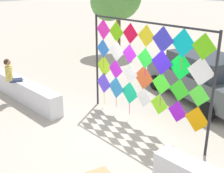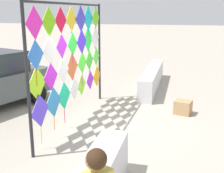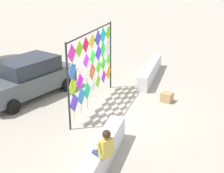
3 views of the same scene
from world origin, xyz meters
TOP-DOWN VIEW (x-y plane):
  - ground at (0.00, 0.00)m, footprint 120.00×120.00m
  - plaza_ledge_right at (4.29, -0.48)m, footprint 4.50×0.49m
  - kite_display_rack at (0.12, 1.20)m, footprint 4.46×0.25m
  - cardboard_box_large at (1.42, -1.73)m, footprint 0.53×0.56m

SIDE VIEW (x-z plane):
  - ground at x=0.00m, z-range 0.00..0.00m
  - cardboard_box_large at x=1.42m, z-range 0.00..0.41m
  - plaza_ledge_right at x=4.29m, z-range 0.00..0.78m
  - kite_display_rack at x=0.12m, z-range 0.31..3.52m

